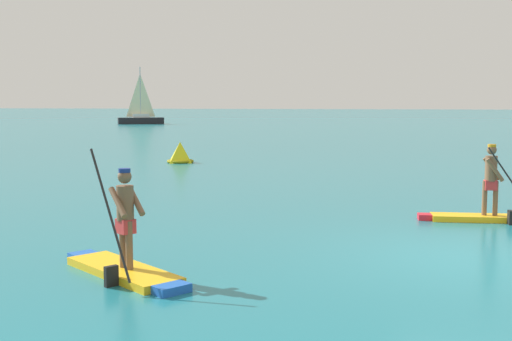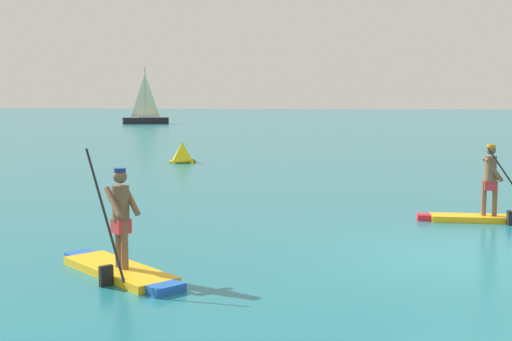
{
  "view_description": "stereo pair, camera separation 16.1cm",
  "coord_description": "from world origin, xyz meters",
  "px_view_note": "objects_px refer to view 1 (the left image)",
  "views": [
    {
      "loc": [
        -1.14,
        -11.54,
        2.66
      ],
      "look_at": [
        -5.2,
        5.93,
        0.77
      ],
      "focal_mm": 46.05,
      "sensor_mm": 36.0,
      "label": 1
    },
    {
      "loc": [
        -0.98,
        -11.5,
        2.66
      ],
      "look_at": [
        -5.2,
        5.93,
        0.77
      ],
      "focal_mm": 46.05,
      "sensor_mm": 36.0,
      "label": 2
    }
  ],
  "objects_px": {
    "paddleboarder_mid_center": "(488,205)",
    "sailboat_left_horizon": "(141,117)",
    "paddleboarder_near_left": "(124,255)",
    "race_marker_buoy": "(180,154)"
  },
  "relations": [
    {
      "from": "paddleboarder_near_left",
      "to": "sailboat_left_horizon",
      "type": "height_order",
      "value": "sailboat_left_horizon"
    },
    {
      "from": "paddleboarder_near_left",
      "to": "race_marker_buoy",
      "type": "relative_size",
      "value": 2.13
    },
    {
      "from": "paddleboarder_near_left",
      "to": "paddleboarder_mid_center",
      "type": "relative_size",
      "value": 0.89
    },
    {
      "from": "paddleboarder_near_left",
      "to": "race_marker_buoy",
      "type": "xyz_separation_m",
      "value": [
        -5.49,
        17.93,
        0.07
      ]
    },
    {
      "from": "paddleboarder_near_left",
      "to": "sailboat_left_horizon",
      "type": "relative_size",
      "value": 0.39
    },
    {
      "from": "paddleboarder_mid_center",
      "to": "race_marker_buoy",
      "type": "xyz_separation_m",
      "value": [
        -11.46,
        11.81,
        0.03
      ]
    },
    {
      "from": "sailboat_left_horizon",
      "to": "race_marker_buoy",
      "type": "bearing_deg",
      "value": 86.03
    },
    {
      "from": "paddleboarder_near_left",
      "to": "sailboat_left_horizon",
      "type": "distance_m",
      "value": 69.29
    },
    {
      "from": "sailboat_left_horizon",
      "to": "paddleboarder_near_left",
      "type": "bearing_deg",
      "value": 83.9
    },
    {
      "from": "paddleboarder_mid_center",
      "to": "sailboat_left_horizon",
      "type": "relative_size",
      "value": 0.44
    }
  ]
}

